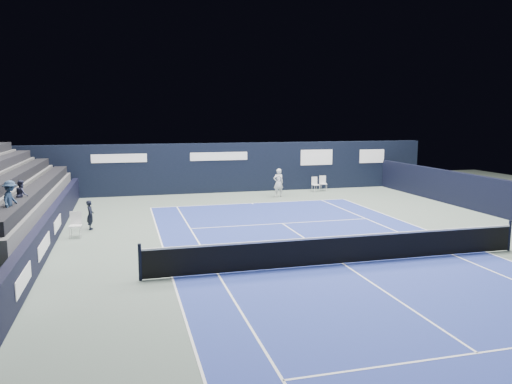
{
  "coord_description": "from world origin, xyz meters",
  "views": [
    {
      "loc": [
        -6.73,
        -14.37,
        4.71
      ],
      "look_at": [
        -0.91,
        7.54,
        1.3
      ],
      "focal_mm": 35.0,
      "sensor_mm": 36.0,
      "label": 1
    }
  ],
  "objects_px": {
    "folding_chair_back_a": "(315,182)",
    "tennis_player": "(278,183)",
    "folding_chair_back_b": "(323,182)",
    "tennis_net": "(343,249)",
    "line_judge_chair": "(76,223)"
  },
  "relations": [
    {
      "from": "line_judge_chair",
      "to": "tennis_player",
      "type": "distance_m",
      "value": 13.19
    },
    {
      "from": "folding_chair_back_a",
      "to": "tennis_net",
      "type": "bearing_deg",
      "value": -117.78
    },
    {
      "from": "folding_chair_back_a",
      "to": "line_judge_chair",
      "type": "height_order",
      "value": "line_judge_chair"
    },
    {
      "from": "folding_chair_back_a",
      "to": "folding_chair_back_b",
      "type": "relative_size",
      "value": 0.97
    },
    {
      "from": "line_judge_chair",
      "to": "tennis_net",
      "type": "xyz_separation_m",
      "value": [
        8.68,
        -6.12,
        -0.07
      ]
    },
    {
      "from": "folding_chair_back_a",
      "to": "tennis_player",
      "type": "height_order",
      "value": "tennis_player"
    },
    {
      "from": "line_judge_chair",
      "to": "tennis_net",
      "type": "distance_m",
      "value": 10.62
    },
    {
      "from": "tennis_net",
      "to": "tennis_player",
      "type": "xyz_separation_m",
      "value": [
        2.1,
        13.71,
        0.34
      ]
    },
    {
      "from": "tennis_net",
      "to": "tennis_player",
      "type": "height_order",
      "value": "tennis_player"
    },
    {
      "from": "folding_chair_back_b",
      "to": "tennis_net",
      "type": "xyz_separation_m",
      "value": [
        -5.66,
        -15.4,
        -0.04
      ]
    },
    {
      "from": "folding_chair_back_a",
      "to": "tennis_player",
      "type": "xyz_separation_m",
      "value": [
        -2.92,
        -1.5,
        0.22
      ]
    },
    {
      "from": "line_judge_chair",
      "to": "folding_chair_back_a",
      "type": "bearing_deg",
      "value": 38.5
    },
    {
      "from": "folding_chair_back_a",
      "to": "tennis_player",
      "type": "bearing_deg",
      "value": -162.26
    },
    {
      "from": "line_judge_chair",
      "to": "folding_chair_back_b",
      "type": "bearing_deg",
      "value": 37.83
    },
    {
      "from": "tennis_player",
      "to": "tennis_net",
      "type": "bearing_deg",
      "value": -98.73
    }
  ]
}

